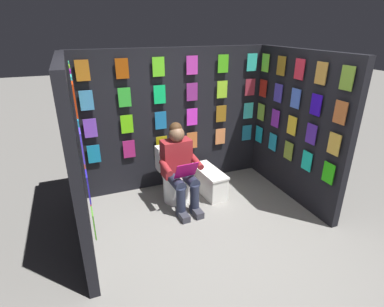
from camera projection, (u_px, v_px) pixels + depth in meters
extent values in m
plane|color=gray|center=(233.00, 257.00, 3.35)|extent=(30.00, 30.00, 0.00)
cube|color=black|center=(175.00, 120.00, 4.59)|extent=(2.93, 0.10, 2.09)
cube|color=#147BB0|center=(94.00, 154.00, 4.23)|extent=(0.17, 0.01, 0.26)
cube|color=#A81F67|center=(129.00, 149.00, 4.40)|extent=(0.17, 0.01, 0.26)
cube|color=#A79510|center=(162.00, 145.00, 4.57)|extent=(0.17, 0.01, 0.26)
cube|color=#C86830|center=(192.00, 140.00, 4.74)|extent=(0.17, 0.01, 0.26)
cube|color=#ED8B4E|center=(220.00, 136.00, 4.90)|extent=(0.17, 0.01, 0.26)
cube|color=teal|center=(247.00, 133.00, 5.07)|extent=(0.17, 0.01, 0.26)
cube|color=#7243C5|center=(90.00, 128.00, 4.09)|extent=(0.17, 0.01, 0.26)
cube|color=#68DB13|center=(127.00, 124.00, 4.25)|extent=(0.17, 0.01, 0.26)
cube|color=#196CA9|center=(161.00, 120.00, 4.42)|extent=(0.17, 0.01, 0.26)
cube|color=#DF32D8|center=(192.00, 117.00, 4.59)|extent=(0.17, 0.01, 0.26)
cube|color=#9A691B|center=(221.00, 114.00, 4.75)|extent=(0.17, 0.01, 0.26)
cube|color=#44DEDA|center=(248.00, 111.00, 4.92)|extent=(0.17, 0.01, 0.26)
cube|color=#3E8AC4|center=(87.00, 100.00, 3.94)|extent=(0.17, 0.01, 0.26)
cube|color=green|center=(125.00, 97.00, 4.10)|extent=(0.17, 0.01, 0.26)
cube|color=#10D063|center=(160.00, 95.00, 4.27)|extent=(0.17, 0.01, 0.26)
cube|color=#8C2B84|center=(192.00, 92.00, 4.44)|extent=(0.17, 0.01, 0.26)
cube|color=#9CDF2D|center=(222.00, 90.00, 4.61)|extent=(0.17, 0.01, 0.26)
cube|color=#982C3C|center=(250.00, 87.00, 4.77)|extent=(0.17, 0.01, 0.26)
cube|color=#BB681A|center=(82.00, 71.00, 3.79)|extent=(0.17, 0.01, 0.26)
cube|color=#A24309|center=(122.00, 69.00, 3.95)|extent=(0.17, 0.01, 0.26)
cube|color=#63DD21|center=(158.00, 67.00, 4.12)|extent=(0.17, 0.01, 0.26)
cube|color=#C837B1|center=(192.00, 65.00, 4.29)|extent=(0.17, 0.01, 0.26)
cube|color=#4DC11C|center=(223.00, 64.00, 4.46)|extent=(0.17, 0.01, 0.26)
cube|color=#31C1B1|center=(252.00, 62.00, 4.62)|extent=(0.17, 0.01, 0.26)
cube|color=black|center=(296.00, 127.00, 4.24)|extent=(0.10, 1.88, 2.09)
cube|color=#18A0B5|center=(259.00, 134.00, 5.00)|extent=(0.01, 0.17, 0.26)
cube|color=#1F9BBE|center=(273.00, 142.00, 4.67)|extent=(0.01, 0.17, 0.26)
cube|color=olive|center=(288.00, 151.00, 4.34)|extent=(0.01, 0.17, 0.26)
cube|color=#14C8AD|center=(307.00, 161.00, 4.02)|extent=(0.01, 0.17, 0.26)
cube|color=#25C20F|center=(328.00, 173.00, 3.69)|extent=(0.01, 0.17, 0.26)
cube|color=#7DA934|center=(261.00, 112.00, 4.85)|extent=(0.01, 0.17, 0.26)
cube|color=purple|center=(275.00, 118.00, 4.52)|extent=(0.01, 0.17, 0.26)
cube|color=yellow|center=(292.00, 126.00, 4.20)|extent=(0.01, 0.17, 0.26)
cube|color=#4824A0|center=(311.00, 134.00, 3.87)|extent=(0.01, 0.17, 0.26)
cube|color=gold|center=(334.00, 144.00, 3.54)|extent=(0.01, 0.17, 0.26)
cube|color=#A22116|center=(263.00, 88.00, 4.70)|extent=(0.01, 0.17, 0.26)
cube|color=#4539AF|center=(278.00, 93.00, 4.37)|extent=(0.01, 0.17, 0.26)
cube|color=#466CD9|center=(296.00, 98.00, 4.05)|extent=(0.01, 0.17, 0.26)
cube|color=#2A0DB5|center=(316.00, 105.00, 3.72)|extent=(0.01, 0.17, 0.26)
cube|color=#B6602E|center=(340.00, 113.00, 3.39)|extent=(0.01, 0.17, 0.26)
cube|color=#7EE330|center=(265.00, 63.00, 4.55)|extent=(0.01, 0.17, 0.26)
cube|color=olive|center=(281.00, 66.00, 4.22)|extent=(0.01, 0.17, 0.26)
cube|color=red|center=(299.00, 69.00, 3.90)|extent=(0.01, 0.17, 0.26)
cube|color=#BE8839|center=(321.00, 73.00, 3.57)|extent=(0.01, 0.17, 0.26)
cube|color=olive|center=(347.00, 78.00, 3.25)|extent=(0.01, 0.17, 0.26)
cube|color=black|center=(75.00, 159.00, 3.25)|extent=(0.10, 1.88, 2.09)
cube|color=#489924|center=(94.00, 223.00, 2.76)|extent=(0.01, 0.17, 0.26)
cube|color=#D13250|center=(90.00, 202.00, 3.08)|extent=(0.01, 0.17, 0.26)
cube|color=#32F08C|center=(88.00, 185.00, 3.41)|extent=(0.01, 0.17, 0.26)
cube|color=blue|center=(85.00, 171.00, 3.74)|extent=(0.01, 0.17, 0.26)
cube|color=#91A411|center=(84.00, 160.00, 4.06)|extent=(0.01, 0.17, 0.26)
cube|color=#271EB7|center=(88.00, 187.00, 2.61)|extent=(0.01, 0.17, 0.26)
cube|color=#C0424C|center=(85.00, 169.00, 2.93)|extent=(0.01, 0.17, 0.26)
cube|color=#36BEB7|center=(83.00, 154.00, 3.26)|extent=(0.01, 0.17, 0.26)
cube|color=#AA3471|center=(81.00, 143.00, 3.59)|extent=(0.01, 0.17, 0.26)
cube|color=#F01395|center=(79.00, 133.00, 3.91)|extent=(0.01, 0.17, 0.26)
cube|color=#4833ED|center=(82.00, 146.00, 2.46)|extent=(0.01, 0.17, 0.26)
cube|color=#1982B7|center=(80.00, 132.00, 2.79)|extent=(0.01, 0.17, 0.26)
cube|color=#398DEF|center=(78.00, 121.00, 3.11)|extent=(0.01, 0.17, 0.26)
cube|color=#552E91|center=(76.00, 111.00, 3.44)|extent=(0.01, 0.17, 0.26)
cube|color=#99CC2C|center=(75.00, 104.00, 3.76)|extent=(0.01, 0.17, 0.26)
cube|color=red|center=(75.00, 100.00, 2.31)|extent=(0.01, 0.17, 0.26)
cube|color=#33C2B0|center=(73.00, 90.00, 2.64)|extent=(0.01, 0.17, 0.26)
cube|color=#891793|center=(72.00, 83.00, 2.96)|extent=(0.01, 0.17, 0.26)
cube|color=#72B51D|center=(71.00, 77.00, 3.29)|extent=(0.01, 0.17, 0.26)
cube|color=#33A976|center=(70.00, 73.00, 3.61)|extent=(0.01, 0.17, 0.26)
cylinder|color=white|center=(176.00, 188.00, 4.37)|extent=(0.38, 0.38, 0.40)
cylinder|color=white|center=(176.00, 175.00, 4.29)|extent=(0.41, 0.41, 0.02)
cube|color=white|center=(169.00, 157.00, 4.44)|extent=(0.39, 0.20, 0.36)
cylinder|color=white|center=(171.00, 159.00, 4.37)|extent=(0.39, 0.09, 0.39)
cube|color=maroon|center=(176.00, 158.00, 4.16)|extent=(0.41, 0.24, 0.52)
sphere|color=brown|center=(177.00, 134.00, 3.99)|extent=(0.21, 0.21, 0.21)
sphere|color=#472D19|center=(176.00, 129.00, 3.99)|extent=(0.17, 0.17, 0.17)
cylinder|color=#23283D|center=(189.00, 178.00, 4.13)|extent=(0.17, 0.41, 0.15)
cylinder|color=#23283D|center=(175.00, 181.00, 4.05)|extent=(0.17, 0.41, 0.15)
cylinder|color=#23283D|center=(195.00, 199.00, 4.06)|extent=(0.12, 0.12, 0.42)
cylinder|color=#23283D|center=(181.00, 202.00, 3.99)|extent=(0.12, 0.12, 0.42)
cube|color=#33333D|center=(196.00, 212.00, 4.08)|extent=(0.13, 0.27, 0.09)
cube|color=#33333D|center=(183.00, 215.00, 4.00)|extent=(0.13, 0.27, 0.09)
cylinder|color=maroon|center=(196.00, 162.00, 4.10)|extent=(0.10, 0.31, 0.13)
cylinder|color=maroon|center=(166.00, 168.00, 3.93)|extent=(0.10, 0.31, 0.13)
cube|color=#B70B65|center=(186.00, 170.00, 3.89)|extent=(0.31, 0.15, 0.23)
cube|color=white|center=(209.00, 182.00, 4.56)|extent=(0.32, 0.69, 0.36)
cube|color=white|center=(209.00, 171.00, 4.49)|extent=(0.34, 0.72, 0.03)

